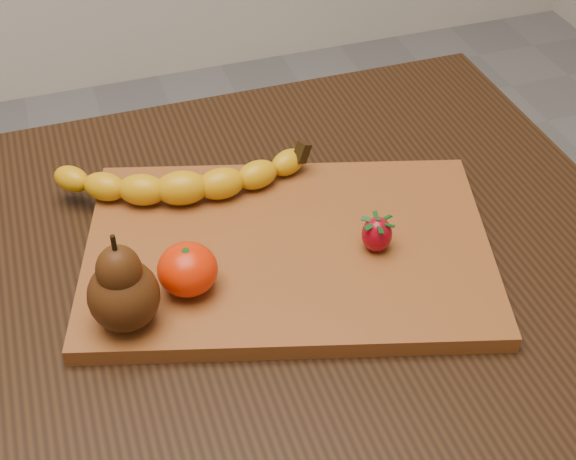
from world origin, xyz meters
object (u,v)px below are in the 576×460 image
object	(u,v)px
cutting_board	(288,250)
pear	(121,281)
mandarin	(187,269)
table	(215,328)

from	to	relation	value
cutting_board	pear	size ratio (longest dim) A/B	4.04
mandarin	table	bearing A→B (deg)	53.36
table	pear	size ratio (longest dim) A/B	8.97
table	cutting_board	size ratio (longest dim) A/B	2.22
table	mandarin	xyz separation A→B (m)	(-0.03, -0.04, 0.14)
table	mandarin	size ratio (longest dim) A/B	15.85
cutting_board	pear	bearing A→B (deg)	-146.51
cutting_board	mandarin	bearing A→B (deg)	-148.32
pear	mandarin	distance (m)	0.08
table	mandarin	distance (m)	0.15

